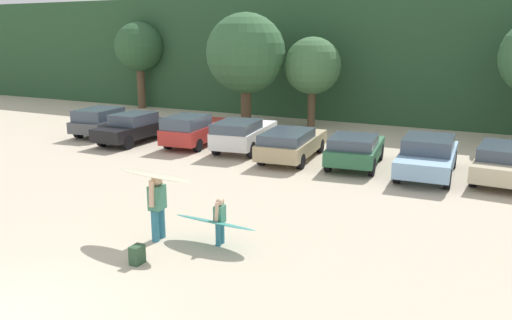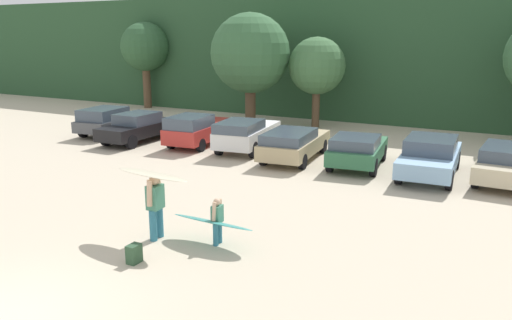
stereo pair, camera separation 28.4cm
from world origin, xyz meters
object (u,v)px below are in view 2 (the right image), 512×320
object	(u,v)px
person_adult	(155,203)
surfboard_teal	(212,222)
person_child	(217,218)
parked_car_red	(198,129)
parked_car_black	(138,127)
parked_car_white	(246,133)
parked_car_forest_green	(357,149)
surfboard_cream	(152,175)
parked_car_champagne	(509,162)
parked_car_dark_gray	(111,120)
parked_car_tan	(294,143)
backpack_dropped	(134,254)
parked_car_sky_blue	(430,156)

from	to	relation	value
person_adult	surfboard_teal	bearing A→B (deg)	-170.56
person_child	parked_car_red	bearing A→B (deg)	-58.53
parked_car_black	parked_car_white	size ratio (longest dim) A/B	0.98
parked_car_forest_green	surfboard_cream	bearing A→B (deg)	158.88
parked_car_forest_green	parked_car_champagne	bearing A→B (deg)	-91.76
parked_car_champagne	parked_car_dark_gray	bearing A→B (deg)	92.83
parked_car_forest_green	parked_car_champagne	size ratio (longest dim) A/B	0.92
parked_car_champagne	surfboard_cream	size ratio (longest dim) A/B	1.92
parked_car_white	parked_car_tan	world-z (taller)	parked_car_white
person_child	backpack_dropped	xyz separation A→B (m)	(-1.13, -1.86, -0.46)
parked_car_forest_green	parked_car_tan	bearing A→B (deg)	84.89
parked_car_forest_green	surfboard_teal	bearing A→B (deg)	167.45
parked_car_tan	person_child	distance (m)	9.38
parked_car_champagne	parked_car_tan	bearing A→B (deg)	97.16
parked_car_sky_blue	person_adult	world-z (taller)	person_adult
parked_car_tan	surfboard_teal	size ratio (longest dim) A/B	2.04
person_child	surfboard_teal	size ratio (longest dim) A/B	0.51
parked_car_dark_gray	surfboard_cream	bearing A→B (deg)	-139.81
parked_car_forest_green	parked_car_champagne	distance (m)	5.48
parked_car_tan	surfboard_cream	world-z (taller)	surfboard_cream
parked_car_tan	backpack_dropped	world-z (taller)	parked_car_tan
parked_car_dark_gray	backpack_dropped	bearing A→B (deg)	-142.18
surfboard_teal	backpack_dropped	world-z (taller)	surfboard_teal
person_adult	surfboard_teal	size ratio (longest dim) A/B	0.73
parked_car_tan	parked_car_sky_blue	world-z (taller)	parked_car_sky_blue
parked_car_black	parked_car_forest_green	xyz separation A→B (m)	(11.07, 0.29, -0.02)
person_adult	surfboard_cream	size ratio (longest dim) A/B	0.72
parked_car_white	surfboard_teal	size ratio (longest dim) A/B	1.92
parked_car_sky_blue	person_child	distance (m)	9.90
parked_car_black	parked_car_sky_blue	xyz separation A→B (m)	(13.88, 0.26, 0.04)
parked_car_sky_blue	parked_car_forest_green	bearing A→B (deg)	86.30
parked_car_dark_gray	person_child	bearing A→B (deg)	-134.68
parked_car_red	person_child	world-z (taller)	parked_car_red
parked_car_black	parked_car_sky_blue	world-z (taller)	parked_car_sky_blue
parked_car_black	person_adult	size ratio (longest dim) A/B	2.60
person_child	parked_car_champagne	bearing A→B (deg)	-127.61
parked_car_champagne	parked_car_forest_green	bearing A→B (deg)	98.28
parked_car_champagne	person_child	size ratio (longest dim) A/B	3.77
parked_car_sky_blue	parked_car_champagne	distance (m)	2.71
parked_car_champagne	surfboard_cream	world-z (taller)	surfboard_cream
parked_car_forest_green	person_adult	xyz separation A→B (m)	(-2.35, -9.71, 0.24)
backpack_dropped	parked_car_black	bearing A→B (deg)	130.32
parked_car_tan	backpack_dropped	size ratio (longest dim) A/B	10.75
parked_car_white	surfboard_teal	world-z (taller)	parked_car_white
parked_car_dark_gray	parked_car_red	size ratio (longest dim) A/B	1.02
parked_car_white	parked_car_champagne	distance (m)	10.84
parked_car_sky_blue	backpack_dropped	world-z (taller)	parked_car_sky_blue
parked_car_black	surfboard_cream	distance (m)	12.84
parked_car_red	person_child	size ratio (longest dim) A/B	3.80
parked_car_dark_gray	surfboard_teal	xyz separation A→B (m)	(12.79, -9.84, -0.20)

